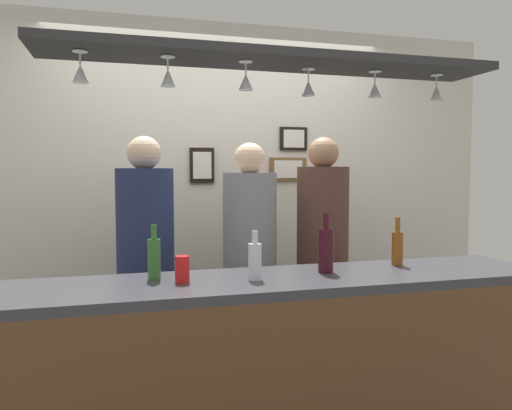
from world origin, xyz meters
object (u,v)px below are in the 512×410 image
Objects in this scene: person_left_navy_shirt at (146,250)px; picture_frame_lower_pair at (288,169)px; bottle_beer_green_import at (154,258)px; bottle_soda_clear at (255,260)px; drink_can at (182,269)px; person_middle_grey_shirt at (250,248)px; picture_frame_upper_small at (294,139)px; person_right_brown_shirt at (322,241)px; bottle_wine_dark_red at (326,249)px; picture_frame_crest at (202,165)px; bottle_beer_amber_tall at (397,247)px.

person_left_navy_shirt is 1.37m from picture_frame_lower_pair.
bottle_soda_clear is at bearing -15.91° from bottle_beer_green_import.
picture_frame_lower_pair reaches higher than drink_can.
person_middle_grey_shirt is 13.73× the size of drink_can.
person_left_navy_shirt is 1.51m from picture_frame_upper_small.
picture_frame_upper_small is at bearing 88.09° from person_right_brown_shirt.
drink_can is at bearing -126.41° from picture_frame_upper_small.
bottle_soda_clear is (-0.39, -0.07, -0.03)m from bottle_wine_dark_red.
picture_frame_crest reaches higher than bottle_wine_dark_red.
bottle_beer_amber_tall is 0.85m from bottle_soda_clear.
person_right_brown_shirt is at bearing -87.92° from picture_frame_lower_pair.
drink_can is at bearing -124.04° from person_middle_grey_shirt.
picture_frame_lower_pair is (0.27, 1.36, 0.41)m from bottle_wine_dark_red.
picture_frame_lower_pair is at bearing 49.68° from bottle_beer_green_import.
bottle_wine_dark_red reaches higher than bottle_beer_amber_tall.
bottle_soda_clear is at bearing -170.17° from bottle_beer_amber_tall.
person_left_navy_shirt is at bearing -150.31° from picture_frame_lower_pair.
person_middle_grey_shirt is at bearing -129.07° from picture_frame_upper_small.
picture_frame_crest is at bearing 180.00° from picture_frame_lower_pair.
picture_frame_upper_small is 0.85× the size of picture_frame_crest.
person_right_brown_shirt is 0.96m from picture_frame_upper_small.
bottle_beer_green_import is 0.47m from bottle_soda_clear.
drink_can is 0.41× the size of picture_frame_lower_pair.
person_middle_grey_shirt reaches higher than bottle_wine_dark_red.
bottle_soda_clear is at bearing -59.92° from person_left_navy_shirt.
person_right_brown_shirt is 7.47× the size of bottle_soda_clear.
picture_frame_lower_pair is (0.66, 1.43, 0.43)m from bottle_soda_clear.
person_left_navy_shirt is at bearing 99.53° from drink_can.
bottle_wine_dark_red is at bearing -170.70° from bottle_beer_amber_tall.
picture_frame_upper_small is (1.03, 1.40, 0.70)m from drink_can.
person_left_navy_shirt is 0.99× the size of person_right_brown_shirt.
person_middle_grey_shirt is at bearing 180.00° from person_right_brown_shirt.
bottle_beer_green_import is 1.13× the size of bottle_soda_clear.
bottle_soda_clear is 0.34m from drink_can.
person_right_brown_shirt is 1.05m from bottle_soda_clear.
picture_frame_lower_pair is 1.15× the size of picture_frame_crest.
person_middle_grey_shirt is 0.50m from person_right_brown_shirt.
picture_frame_crest reaches higher than picture_frame_lower_pair.
bottle_beer_green_import reaches higher than drink_can.
person_right_brown_shirt is at bearing -0.00° from person_middle_grey_shirt.
picture_frame_lower_pair is at bearing 180.00° from picture_frame_upper_small.
bottle_wine_dark_red reaches higher than drink_can.
picture_frame_upper_small is at bearing 77.08° from bottle_wine_dark_red.
picture_frame_upper_small is 0.24m from picture_frame_lower_pair.
person_right_brown_shirt reaches higher than bottle_beer_amber_tall.
picture_frame_lower_pair is 0.67m from picture_frame_crest.
person_left_navy_shirt is 7.41× the size of bottle_soda_clear.
bottle_soda_clear is (0.45, -0.13, -0.01)m from bottle_beer_green_import.
bottle_wine_dark_red is at bearing -74.26° from person_middle_grey_shirt.
picture_frame_upper_small reaches higher than person_right_brown_shirt.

